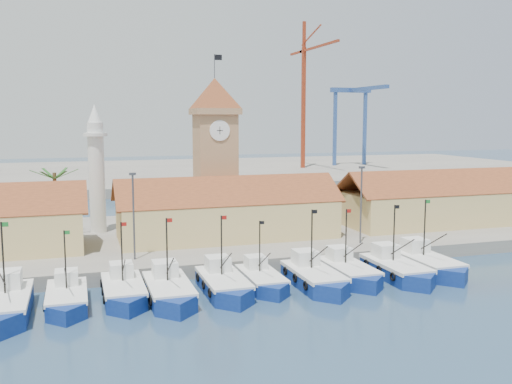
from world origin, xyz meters
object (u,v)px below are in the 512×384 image
object	(u,v)px
clock_tower	(215,150)
minaret	(96,168)
boat_0	(4,307)
boat_5	(262,281)

from	to	relation	value
clock_tower	minaret	distance (m)	15.30
boat_0	minaret	bearing A→B (deg)	72.20
boat_5	minaret	distance (m)	29.93
boat_0	clock_tower	distance (m)	35.45
boat_5	clock_tower	bearing A→B (deg)	87.52
minaret	boat_5	bearing A→B (deg)	-60.60
boat_5	clock_tower	distance (m)	25.50
clock_tower	minaret	world-z (taller)	clock_tower
boat_0	boat_5	xyz separation A→B (m)	(22.42, 1.33, -0.14)
boat_5	clock_tower	size ratio (longest dim) A/B	0.39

